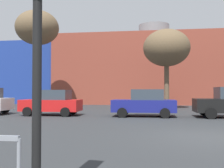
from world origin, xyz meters
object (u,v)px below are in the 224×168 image
object	(u,v)px
parked_car_1	(52,103)
bare_tree_0	(166,48)
parked_car_2	(145,103)
bare_tree_1	(37,28)

from	to	relation	value
parked_car_1	bare_tree_0	distance (m)	11.32
parked_car_1	parked_car_2	distance (m)	5.93
bare_tree_0	parked_car_2	bearing A→B (deg)	-104.73
bare_tree_1	parked_car_2	bearing A→B (deg)	-35.88
parked_car_1	bare_tree_1	bearing A→B (deg)	-59.77
parked_car_1	bare_tree_1	world-z (taller)	bare_tree_1
parked_car_1	parked_car_2	xyz separation A→B (m)	(5.93, -0.00, 0.01)
bare_tree_1	bare_tree_0	bearing A→B (deg)	-2.32
parked_car_2	bare_tree_0	size ratio (longest dim) A/B	0.55
parked_car_2	bare_tree_1	distance (m)	14.34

